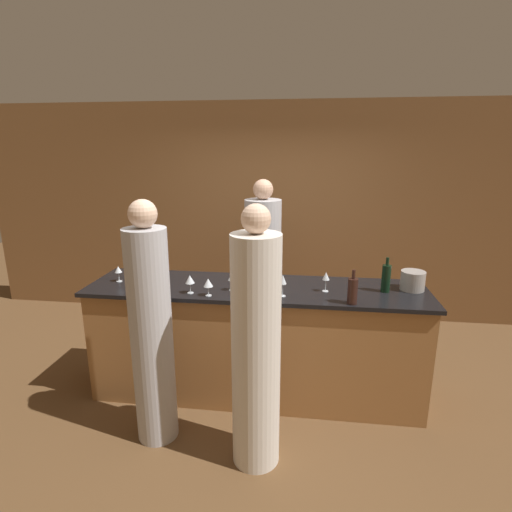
# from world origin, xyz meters

# --- Properties ---
(ground_plane) EXTENTS (14.00, 14.00, 0.00)m
(ground_plane) POSITION_xyz_m (0.00, 0.00, 0.00)
(ground_plane) COLOR brown
(back_wall) EXTENTS (8.00, 0.06, 2.80)m
(back_wall) POSITION_xyz_m (0.00, 1.91, 1.40)
(back_wall) COLOR brown
(back_wall) RESTS_ON ground_plane
(bar_counter) EXTENTS (2.96, 0.75, 1.04)m
(bar_counter) POSITION_xyz_m (0.00, 0.00, 0.52)
(bar_counter) COLOR #996638
(bar_counter) RESTS_ON ground_plane
(bartender) EXTENTS (0.39, 0.39, 1.92)m
(bartender) POSITION_xyz_m (-0.03, 0.81, 0.89)
(bartender) COLOR #B2B2B7
(bartender) RESTS_ON ground_plane
(guest_0) EXTENTS (0.31, 0.31, 1.88)m
(guest_0) POSITION_xyz_m (-0.70, -0.69, 0.88)
(guest_0) COLOR #B2B2B7
(guest_0) RESTS_ON ground_plane
(guest_1) EXTENTS (0.34, 0.34, 1.88)m
(guest_1) POSITION_xyz_m (0.11, -0.84, 0.88)
(guest_1) COLOR silver
(guest_1) RESTS_ON ground_plane
(wine_bottle_0) EXTENTS (0.07, 0.07, 0.30)m
(wine_bottle_0) POSITION_xyz_m (1.10, 0.01, 1.16)
(wine_bottle_0) COLOR black
(wine_bottle_0) RESTS_ON bar_counter
(wine_bottle_1) EXTENTS (0.08, 0.08, 0.28)m
(wine_bottle_1) POSITION_xyz_m (0.79, -0.30, 1.15)
(wine_bottle_1) COLOR black
(wine_bottle_1) RESTS_ON bar_counter
(ice_bucket) EXTENTS (0.20, 0.20, 0.17)m
(ice_bucket) POSITION_xyz_m (1.34, 0.09, 1.13)
(ice_bucket) COLOR #9E9993
(ice_bucket) RESTS_ON bar_counter
(wine_glass_0) EXTENTS (0.08, 0.08, 0.16)m
(wine_glass_0) POSITION_xyz_m (-0.52, -0.24, 1.16)
(wine_glass_0) COLOR silver
(wine_glass_0) RESTS_ON bar_counter
(wine_glass_1) EXTENTS (0.06, 0.06, 0.17)m
(wine_glass_1) POSITION_xyz_m (0.60, -0.05, 1.17)
(wine_glass_1) COLOR silver
(wine_glass_1) RESTS_ON bar_counter
(wine_glass_2) EXTENTS (0.08, 0.08, 0.15)m
(wine_glass_2) POSITION_xyz_m (-0.36, -0.28, 1.15)
(wine_glass_2) COLOR silver
(wine_glass_2) RESTS_ON bar_counter
(wine_glass_3) EXTENTS (0.06, 0.06, 0.18)m
(wine_glass_3) POSITION_xyz_m (0.25, -0.21, 1.18)
(wine_glass_3) COLOR silver
(wine_glass_3) RESTS_ON bar_counter
(wine_glass_4) EXTENTS (0.07, 0.07, 0.15)m
(wine_glass_4) POSITION_xyz_m (-0.19, -0.13, 1.16)
(wine_glass_4) COLOR silver
(wine_glass_4) RESTS_ON bar_counter
(wine_glass_5) EXTENTS (0.07, 0.07, 0.15)m
(wine_glass_5) POSITION_xyz_m (-0.94, -0.02, 1.15)
(wine_glass_5) COLOR silver
(wine_glass_5) RESTS_ON bar_counter
(wine_glass_6) EXTENTS (0.06, 0.06, 0.15)m
(wine_glass_6) POSITION_xyz_m (-1.25, -0.03, 1.15)
(wine_glass_6) COLOR silver
(wine_glass_6) RESTS_ON bar_counter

